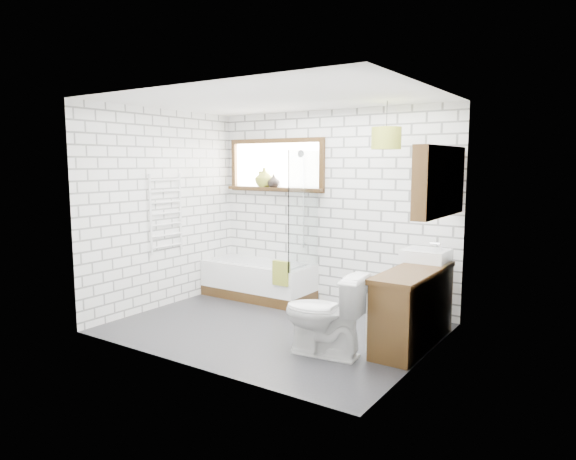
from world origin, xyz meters
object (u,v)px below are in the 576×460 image
Objects in this scene: bathtub at (258,280)px; toilet at (324,314)px; basin at (426,256)px; vanity at (413,308)px; pendant at (386,138)px.

toilet is (1.80, -1.35, 0.16)m from bathtub.
bathtub is 1.87× the size of toilet.
toilet is (-0.55, -1.24, -0.43)m from basin.
pendant reaches higher than vanity.
pendant reaches higher than toilet.
bathtub is 2.65m from pendant.
toilet is at bearing -36.78° from bathtub.
vanity is at bearing -14.17° from bathtub.
basin is at bearing 5.96° from pendant.
pendant is (1.89, -0.16, 1.86)m from bathtub.
basin is at bearing 149.20° from toilet.
basin is at bearing -2.67° from bathtub.
vanity is at bearing -83.16° from basin.
pendant is at bearing 169.22° from toilet.
basin is at bearing 96.84° from vanity.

